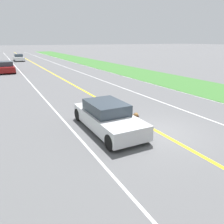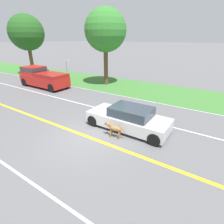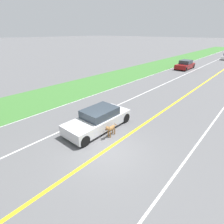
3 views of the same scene
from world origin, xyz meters
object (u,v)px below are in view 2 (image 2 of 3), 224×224
Objects in this scene: roadside_tree_right_far at (27,33)px; street_sign at (67,68)px; dog at (114,128)px; roadside_tree_right_near at (105,31)px; pickup_truck at (43,77)px; ego_car at (129,119)px.

street_sign is (-1.09, -7.99, -3.64)m from roadside_tree_right_far.
roadside_tree_right_near reaches higher than dog.
ego_car is at bearing -105.54° from pickup_truck.
pickup_truck is 2.74m from street_sign.
roadside_tree_right_far reaches higher than pickup_truck.
roadside_tree_right_far is (3.49, 6.85, 4.31)m from pickup_truck.
pickup_truck is at bearing 154.68° from street_sign.
street_sign is (-1.95, 3.84, -3.71)m from roadside_tree_right_near.
ego_car is 11.33m from roadside_tree_right_near.
ego_car is 12.18m from street_sign.
roadside_tree_right_far reaches higher than ego_car.
street_sign is at bearing -97.78° from roadside_tree_right_far.
roadside_tree_right_near is (7.64, 6.87, 4.76)m from ego_car.
pickup_truck is 8.82m from roadside_tree_right_far.
pickup_truck is 0.72× the size of roadside_tree_right_near.
dog is 12.64m from street_sign.
street_sign is at bearing 50.34° from dog.
street_sign reaches higher than ego_car.
roadside_tree_right_near is at bearing 41.97° from ego_car.
roadside_tree_right_near is 5.69m from street_sign.
dog is 12.50m from pickup_truck.
roadside_tree_right_near is (8.87, 6.66, 4.88)m from dog.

